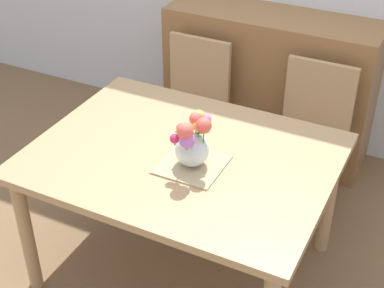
# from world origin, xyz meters

# --- Properties ---
(ground_plane) EXTENTS (12.00, 12.00, 0.00)m
(ground_plane) POSITION_xyz_m (0.00, 0.00, 0.00)
(ground_plane) COLOR brown
(dining_table) EXTENTS (1.45, 1.11, 0.76)m
(dining_table) POSITION_xyz_m (0.00, 0.00, 0.67)
(dining_table) COLOR tan
(dining_table) RESTS_ON ground_plane
(chair_left) EXTENTS (0.42, 0.42, 0.90)m
(chair_left) POSITION_xyz_m (-0.40, 0.90, 0.52)
(chair_left) COLOR tan
(chair_left) RESTS_ON ground_plane
(chair_right) EXTENTS (0.42, 0.42, 0.90)m
(chair_right) POSITION_xyz_m (0.40, 0.90, 0.52)
(chair_right) COLOR tan
(chair_right) RESTS_ON ground_plane
(dresser) EXTENTS (1.40, 0.47, 1.00)m
(dresser) POSITION_xyz_m (-0.03, 1.33, 0.50)
(dresser) COLOR olive
(dresser) RESTS_ON ground_plane
(placemat) EXTENTS (0.29, 0.29, 0.01)m
(placemat) POSITION_xyz_m (0.08, -0.07, 0.76)
(placemat) COLOR tan
(placemat) RESTS_ON dining_table
(flower_vase) EXTENTS (0.19, 0.26, 0.27)m
(flower_vase) POSITION_xyz_m (0.09, -0.08, 0.89)
(flower_vase) COLOR silver
(flower_vase) RESTS_ON placemat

